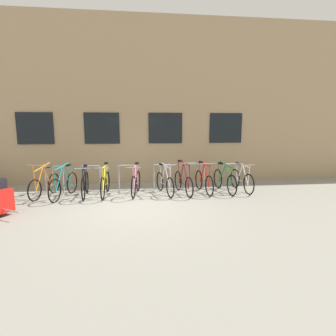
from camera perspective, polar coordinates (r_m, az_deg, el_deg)
ground_plane at (r=7.42m, az=-7.36°, el=-8.21°), size 42.00×42.00×0.00m
storefront_building at (r=14.02m, az=-7.17°, el=12.82°), size 28.00×7.46×6.22m
bike_rack at (r=9.14m, az=-5.04°, el=-1.40°), size 6.61×0.05×0.88m
bicycle_green at (r=9.14m, az=12.07°, el=-2.58°), size 0.44×1.76×1.03m
bicycle_orange at (r=9.16m, az=-25.00°, el=-3.26°), size 0.56×1.64×1.08m
bicycle_silver at (r=8.64m, az=-0.71°, el=-3.12°), size 0.55×1.60×1.03m
bicycle_black at (r=8.70m, az=-17.43°, el=-3.32°), size 0.44×1.68×0.99m
bicycle_maroon at (r=8.69m, az=3.32°, el=-2.96°), size 0.48×1.71×1.10m
bicycle_pink at (r=8.60m, az=-6.92°, el=-3.10°), size 0.44×1.67×1.02m
bicycle_red at (r=8.90m, az=7.73°, el=-2.77°), size 0.44×1.65×1.06m
bicycle_yellow at (r=8.64m, az=-13.36°, el=-3.21°), size 0.44×1.78×1.03m
bicycle_white at (r=9.38m, az=15.57°, el=-2.44°), size 0.44×1.67×0.98m
bicycle_teal at (r=8.80m, az=-21.52°, el=-3.39°), size 0.54×1.77×1.08m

